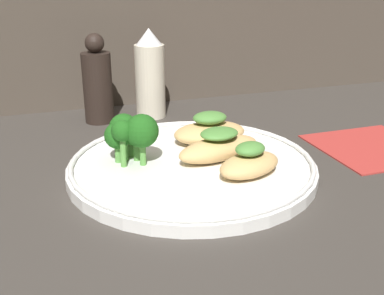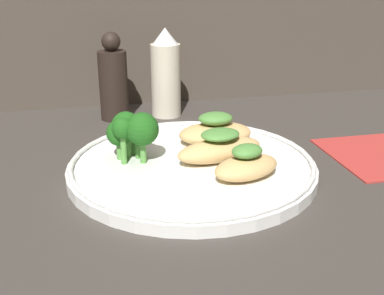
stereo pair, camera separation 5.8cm
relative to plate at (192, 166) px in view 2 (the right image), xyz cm
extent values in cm
cube|color=#3D3833|center=(0.00, 0.00, -1.49)|extent=(180.00, 180.00, 1.00)
cylinder|color=white|center=(0.00, 0.00, -0.29)|extent=(30.02, 30.02, 1.40)
torus|color=white|center=(0.00, 0.00, 0.71)|extent=(29.42, 29.42, 0.60)
ellipsoid|color=tan|center=(5.02, -5.48, 1.66)|extent=(9.14, 7.02, 2.51)
ellipsoid|color=#518E3D|center=(5.02, -5.48, 3.64)|extent=(4.45, 4.00, 1.45)
ellipsoid|color=tan|center=(3.48, 0.42, 1.79)|extent=(11.87, 6.84, 2.77)
ellipsoid|color=#518E3D|center=(3.48, 0.42, 3.79)|extent=(5.65, 4.92, 1.22)
ellipsoid|color=tan|center=(4.56, 6.05, 1.74)|extent=(9.96, 6.38, 2.67)
ellipsoid|color=#518E3D|center=(4.56, 6.05, 3.86)|extent=(4.66, 3.76, 1.56)
cylinder|color=#569942|center=(-6.09, 3.05, 1.64)|extent=(0.85, 0.85, 2.47)
sphere|color=#1E5B19|center=(-6.09, 3.05, 4.08)|extent=(3.43, 3.43, 3.43)
cylinder|color=#569942|center=(-6.47, 4.47, 1.78)|extent=(1.00, 1.00, 2.74)
sphere|color=#1E5B19|center=(-6.47, 4.47, 4.12)|extent=(2.79, 2.79, 2.79)
cylinder|color=#569942|center=(-7.44, 3.68, 1.81)|extent=(0.79, 0.79, 2.80)
sphere|color=#1E5B19|center=(-7.44, 3.68, 4.47)|extent=(3.59, 3.59, 3.59)
cylinder|color=#569942|center=(-8.32, 3.21, 1.54)|extent=(0.91, 0.91, 2.27)
sphere|color=#1E5B19|center=(-8.32, 3.21, 3.80)|extent=(3.20, 3.20, 3.20)
cylinder|color=#569942|center=(-8.03, 1.60, 2.21)|extent=(0.71, 0.71, 3.61)
sphere|color=#1E5B19|center=(-8.03, 1.60, 4.92)|extent=(2.58, 2.58, 2.58)
cylinder|color=#569942|center=(-5.73, 1.37, 1.86)|extent=(0.77, 0.77, 2.91)
sphere|color=#1E5B19|center=(-5.73, 1.37, 4.72)|extent=(4.00, 4.00, 4.00)
cylinder|color=beige|center=(1.05, 24.27, 4.94)|extent=(4.86, 4.86, 11.86)
cone|color=white|center=(1.05, 24.27, 12.17)|extent=(4.13, 4.13, 2.61)
cylinder|color=black|center=(-7.49, 24.27, 4.55)|extent=(4.60, 4.60, 11.08)
sphere|color=black|center=(-7.49, 24.27, 11.59)|extent=(2.99, 2.99, 2.99)
camera|label=1|loc=(-17.31, -50.82, 23.26)|focal=45.00mm
camera|label=2|loc=(-11.77, -52.38, 23.26)|focal=45.00mm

